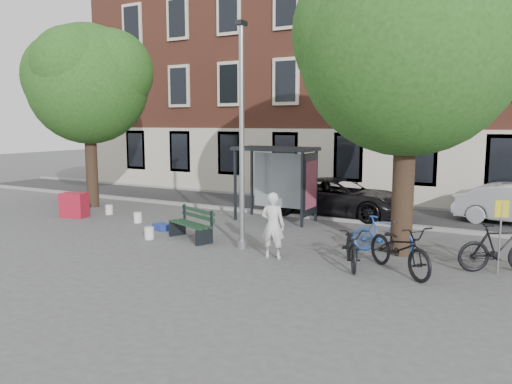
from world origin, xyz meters
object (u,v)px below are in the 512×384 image
Objects in this scene: bike_c at (352,246)px; bus_shelter at (287,167)px; bike_b at (382,235)px; red_stand at (74,205)px; car_dark at (339,197)px; painter at (273,225)px; lamppost at (242,148)px; notice_sign at (501,222)px; bike_a at (400,248)px; bike_d at (499,248)px; bench at (192,226)px.

bus_shelter is at bearing 107.55° from bike_c.
bike_b is 0.86× the size of bike_c.
bike_b is at bearing 2.14° from red_stand.
bike_c is at bearing -158.01° from car_dark.
painter is 0.34× the size of car_dark.
lamppost reaches higher than notice_sign.
painter is 3.01m from bike_b.
bike_a is 2.34m from bike_d.
painter is (1.81, -4.59, -1.06)m from bus_shelter.
bus_shelter is 2.58m from car_dark.
car_dark is (-5.71, 5.01, 0.13)m from bike_d.
lamppost is 6.81m from bike_d.
red_stand is at bearing -165.79° from bench.
bike_c is 6.74m from car_dark.
lamppost is at bearing 169.65° from notice_sign.
bus_shelter reaches higher than notice_sign.
lamppost is 4.88m from bike_a.
bike_d is (8.21, 0.81, 0.16)m from bench.
notice_sign reaches higher than car_dark.
red_stand is at bearing 149.88° from bike_c.
painter is at bearing 9.69° from bench.
bike_b reaches higher than red_stand.
car_dark is 5.63× the size of red_stand.
bench is at bearing -7.59° from red_stand.
bench is 5.52m from bike_b.
lamppost is at bearing 152.00° from bike_c.
lamppost is 3.01m from bench.
car_dark is (-2.56, 6.23, 0.20)m from bike_c.
bench is 2.04× the size of red_stand.
bike_d is at bearing 74.35° from notice_sign.
bike_c is 3.37m from bike_d.
bike_c is 1.02× the size of bike_d.
bus_shelter is 1.47× the size of bike_c.
bike_b reaches higher than bench.
bike_d is at bearing 0.09° from red_stand.
notice_sign reaches higher than bike_d.
notice_sign is at bearing -174.13° from painter.
car_dark is 7.72m from notice_sign.
bike_b is at bearing -149.70° from painter.
bench is 1.06× the size of notice_sign.
bike_a is 2.35m from notice_sign.
car_dark is at bearing 88.54° from bench.
bike_d is 0.38× the size of car_dark.
bus_shelter is at bearing 23.64° from red_stand.
bike_c reaches higher than bench.
painter is 1.03× the size of bike_b.
bus_shelter is 0.56× the size of car_dark.
painter is 0.89× the size of bike_c.
bike_d is 7.60m from car_dark.
bus_shelter is 1.50× the size of bike_d.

